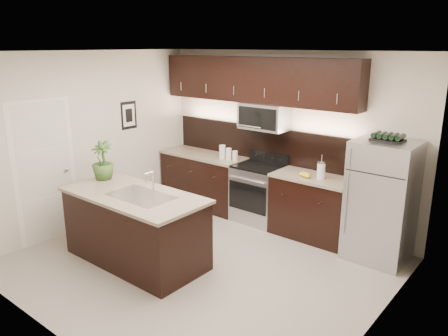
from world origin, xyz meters
name	(u,v)px	position (x,y,z in m)	size (l,w,h in m)	color
ground	(200,263)	(0.00, 0.00, 0.00)	(4.50, 4.50, 0.00)	gray
room_walls	(189,137)	(-0.11, -0.04, 1.70)	(4.52, 4.02, 2.71)	beige
counter_run	(248,191)	(-0.46, 1.69, 0.47)	(3.51, 0.65, 0.94)	black
upper_fixtures	(257,87)	(-0.43, 1.84, 2.14)	(3.49, 0.40, 1.66)	black
island	(136,227)	(-0.72, -0.46, 0.47)	(1.96, 0.96, 0.94)	black
sink_faucet	(142,195)	(-0.57, -0.45, 0.96)	(0.84, 0.50, 0.28)	silver
refrigerator	(381,201)	(1.73, 1.63, 0.81)	(0.78, 0.70, 1.61)	#B2B2B7
wine_rack	(388,138)	(1.73, 1.63, 1.66)	(0.40, 0.25, 0.10)	black
plant	(103,160)	(-1.54, -0.31, 1.21)	(0.31, 0.31, 0.55)	#365E25
canisters	(227,153)	(-0.87, 1.65, 1.04)	(0.34, 0.12, 0.23)	silver
french_press	(321,170)	(0.84, 1.64, 1.07)	(0.12, 0.12, 0.34)	silver
bananas	(304,174)	(0.58, 1.61, 0.97)	(0.20, 0.16, 0.06)	gold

